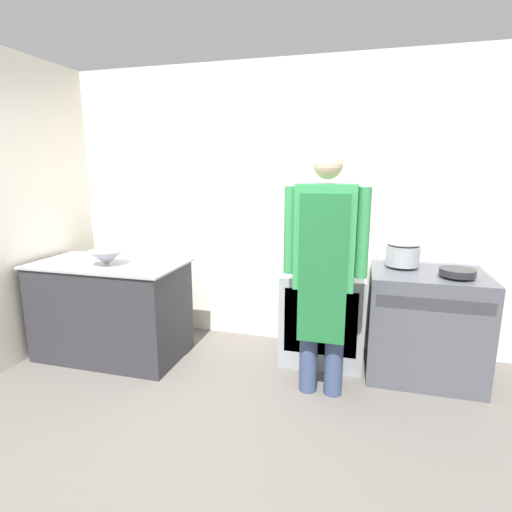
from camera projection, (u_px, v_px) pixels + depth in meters
The scene contains 10 objects.
ground_plane at pixel (205, 431), 2.66m from camera, with size 14.00×14.00×0.00m, color #5B5651.
wall_back at pixel (265, 207), 3.92m from camera, with size 8.00×0.05×2.70m.
wall_left at pixel (47, 208), 3.84m from camera, with size 0.05×8.00×2.70m.
prep_counter at pixel (112, 309), 3.69m from camera, with size 1.35×0.74×0.89m.
stove at pixel (424, 324), 3.32m from camera, with size 0.90×0.70×0.91m.
fridge_unit at pixel (324, 316), 3.62m from camera, with size 0.72×0.60×0.82m.
person_cook at pixel (324, 261), 2.91m from camera, with size 0.61×0.24×1.85m.
mixing_bowl at pixel (107, 258), 3.50m from camera, with size 0.31×0.31×0.13m.
stock_pot at pixel (403, 253), 3.37m from camera, with size 0.28×0.28×0.21m.
saute_pan at pixel (457, 272), 3.06m from camera, with size 0.26×0.26×0.05m.
Camera 1 is at (0.95, -2.18, 1.70)m, focal length 28.00 mm.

